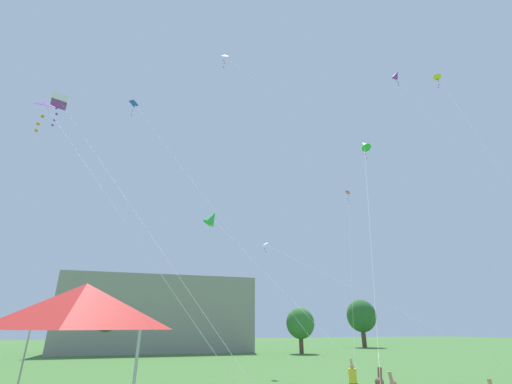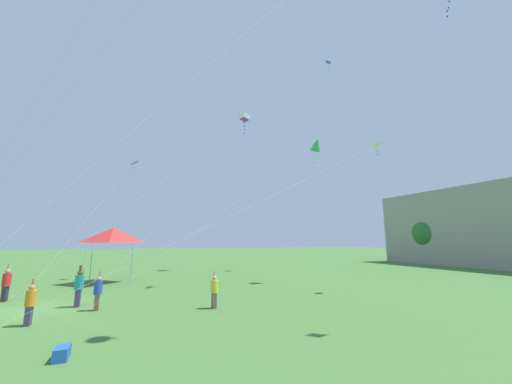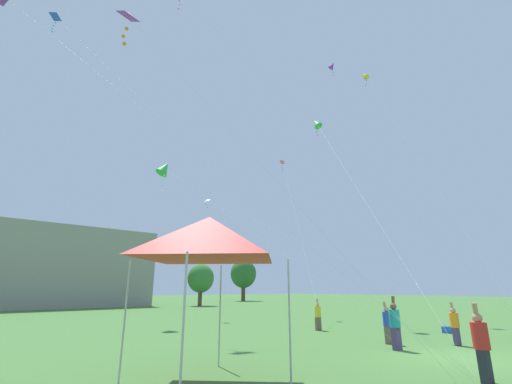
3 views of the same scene
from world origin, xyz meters
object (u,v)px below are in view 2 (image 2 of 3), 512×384
(person_orange_shirt, at_px, (30,303))
(kite_blue_delta_2, at_px, (327,64))
(cooler_box, at_px, (62,353))
(person_red_shirt, at_px, (6,283))
(person_blue_shirt, at_px, (98,291))
(kite_white_delta_1, at_px, (373,147))
(person_yellow_shirt, at_px, (214,290))
(person_teal_shirt, at_px, (79,286))
(festival_tent, at_px, (113,235))
(kite_purple_delta_7, at_px, (133,164))
(kite_white_box_0, at_px, (244,118))
(kite_green_diamond_5, at_px, (316,145))
(kite_pink_delta_4, at_px, (440,5))

(person_orange_shirt, relative_size, kite_blue_delta_2, 0.07)
(cooler_box, distance_m, person_red_shirt, 11.13)
(person_blue_shirt, xyz_separation_m, kite_white_delta_1, (1.32, 16.21, 8.71))
(person_yellow_shirt, xyz_separation_m, person_orange_shirt, (0.10, -7.29, -0.01))
(cooler_box, bearing_deg, person_teal_shirt, -173.19)
(kite_blue_delta_2, bearing_deg, person_red_shirt, -74.77)
(person_teal_shirt, distance_m, person_blue_shirt, 1.54)
(festival_tent, distance_m, person_orange_shirt, 11.82)
(person_red_shirt, height_order, kite_purple_delta_7, kite_purple_delta_7)
(kite_white_box_0, relative_size, kite_blue_delta_2, 0.71)
(person_orange_shirt, xyz_separation_m, kite_white_delta_1, (-0.43, 18.32, 8.72))
(person_orange_shirt, bearing_deg, kite_green_diamond_5, -13.29)
(cooler_box, relative_size, person_teal_shirt, 0.29)
(person_yellow_shirt, xyz_separation_m, kite_purple_delta_7, (-13.67, -4.47, 9.32))
(person_red_shirt, bearing_deg, person_yellow_shirt, -174.34)
(kite_green_diamond_5, bearing_deg, festival_tent, -110.70)
(person_teal_shirt, height_order, person_blue_shirt, person_teal_shirt)
(kite_blue_delta_2, relative_size, kite_pink_delta_4, 1.79)
(kite_white_box_0, height_order, kite_white_delta_1, kite_white_box_0)
(kite_purple_delta_7, bearing_deg, person_teal_shirt, -8.84)
(kite_blue_delta_2, height_order, kite_pink_delta_4, kite_blue_delta_2)
(kite_green_diamond_5, bearing_deg, kite_pink_delta_4, -5.19)
(person_teal_shirt, xyz_separation_m, person_orange_shirt, (2.93, -1.13, -0.13))
(person_red_shirt, height_order, kite_pink_delta_4, kite_pink_delta_4)
(festival_tent, xyz_separation_m, person_orange_shirt, (11.34, -1.82, -2.80))
(kite_white_box_0, bearing_deg, person_blue_shirt, -39.44)
(person_yellow_shirt, distance_m, kite_blue_delta_2, 32.98)
(person_orange_shirt, bearing_deg, kite_white_delta_1, -29.71)
(festival_tent, bearing_deg, person_yellow_shirt, 25.94)
(kite_green_diamond_5, xyz_separation_m, kite_purple_delta_7, (-8.26, -14.41, -1.05))
(kite_white_box_0, bearing_deg, person_orange_shirt, -40.74)
(kite_pink_delta_4, bearing_deg, kite_blue_delta_2, 156.53)
(person_teal_shirt, xyz_separation_m, person_yellow_shirt, (2.82, 6.16, -0.12))
(festival_tent, xyz_separation_m, cooler_box, (15.56, 0.16, -3.47))
(person_blue_shirt, bearing_deg, kite_blue_delta_2, -21.34)
(kite_white_box_0, distance_m, kite_green_diamond_5, 13.92)
(person_blue_shirt, bearing_deg, person_orange_shirt, 171.20)
(person_blue_shirt, bearing_deg, person_red_shirt, 91.37)
(cooler_box, relative_size, kite_white_box_0, 0.03)
(festival_tent, bearing_deg, kite_green_diamond_5, 69.30)
(festival_tent, height_order, person_teal_shirt, festival_tent)
(festival_tent, relative_size, kite_pink_delta_4, 0.29)
(person_blue_shirt, xyz_separation_m, kite_pink_delta_4, (8.20, 14.03, 13.22))
(kite_pink_delta_4, relative_size, kite_green_diamond_5, 0.90)
(person_red_shirt, relative_size, kite_pink_delta_4, 0.13)
(kite_pink_delta_4, relative_size, kite_purple_delta_7, 1.39)
(kite_pink_delta_4, bearing_deg, cooler_box, -98.99)
(cooler_box, distance_m, kite_blue_delta_2, 38.31)
(cooler_box, height_order, person_red_shirt, person_red_shirt)
(person_orange_shirt, bearing_deg, cooler_box, -95.88)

